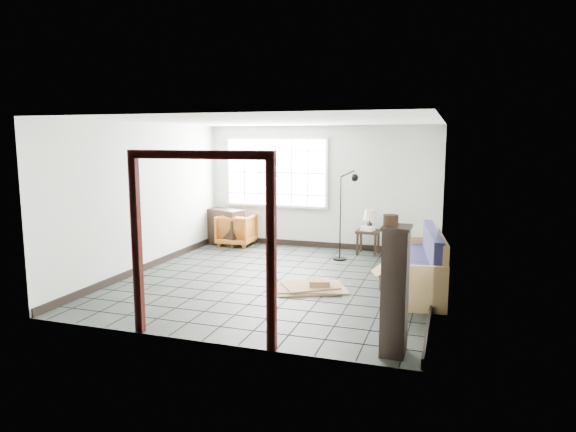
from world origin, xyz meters
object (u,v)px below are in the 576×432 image
(side_table, at_px, (368,234))
(armchair, at_px, (237,228))
(tall_shelf, at_px, (395,290))
(futon_sofa, at_px, (417,269))

(side_table, bearing_deg, armchair, 180.00)
(side_table, relative_size, tall_shelf, 0.35)
(futon_sofa, xyz_separation_m, side_table, (-1.14, 2.29, 0.06))
(armchair, height_order, side_table, armchair)
(futon_sofa, distance_m, tall_shelf, 2.54)
(armchair, bearing_deg, futon_sofa, 148.88)
(armchair, relative_size, tall_shelf, 0.53)
(side_table, bearing_deg, futon_sofa, -63.64)
(side_table, xyz_separation_m, tall_shelf, (1.07, -4.80, 0.31))
(armchair, xyz_separation_m, side_table, (2.90, 0.00, 0.03))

